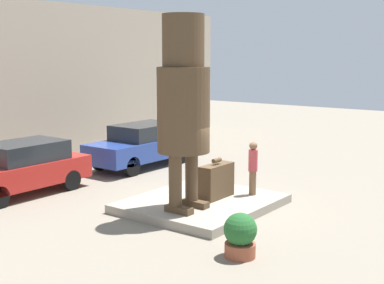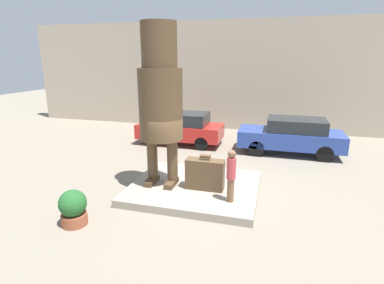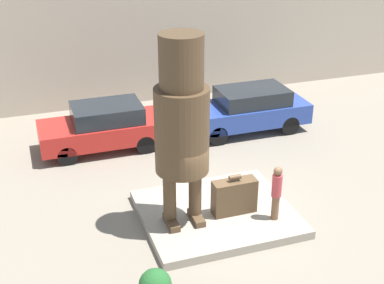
{
  "view_description": "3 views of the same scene",
  "coord_description": "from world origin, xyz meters",
  "px_view_note": "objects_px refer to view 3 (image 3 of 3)",
  "views": [
    {
      "loc": [
        -12.08,
        -8.74,
        4.38
      ],
      "look_at": [
        -0.61,
        -0.11,
        2.01
      ],
      "focal_mm": 50.0,
      "sensor_mm": 36.0,
      "label": 1
    },
    {
      "loc": [
        2.42,
        -8.98,
        4.35
      ],
      "look_at": [
        -0.15,
        0.19,
        1.66
      ],
      "focal_mm": 28.0,
      "sensor_mm": 36.0,
      "label": 2
    },
    {
      "loc": [
        -4.77,
        -11.81,
        8.44
      ],
      "look_at": [
        -0.65,
        0.28,
        2.34
      ],
      "focal_mm": 50.0,
      "sensor_mm": 36.0,
      "label": 3
    }
  ],
  "objects_px": {
    "giant_suitcase": "(234,196)",
    "parked_car_red": "(103,126)",
    "statue_figure": "(182,119)",
    "parked_car_blue": "(248,109)",
    "tourist": "(276,191)"
  },
  "relations": [
    {
      "from": "statue_figure",
      "to": "giant_suitcase",
      "type": "bearing_deg",
      "value": -2.32
    },
    {
      "from": "statue_figure",
      "to": "giant_suitcase",
      "type": "distance_m",
      "value": 2.91
    },
    {
      "from": "parked_car_red",
      "to": "parked_car_blue",
      "type": "height_order",
      "value": "parked_car_blue"
    },
    {
      "from": "statue_figure",
      "to": "parked_car_red",
      "type": "relative_size",
      "value": 1.19
    },
    {
      "from": "statue_figure",
      "to": "giant_suitcase",
      "type": "xyz_separation_m",
      "value": [
        1.48,
        -0.06,
        -2.51
      ]
    },
    {
      "from": "statue_figure",
      "to": "parked_car_red",
      "type": "bearing_deg",
      "value": 101.29
    },
    {
      "from": "statue_figure",
      "to": "tourist",
      "type": "distance_m",
      "value": 3.3
    },
    {
      "from": "tourist",
      "to": "parked_car_blue",
      "type": "distance_m",
      "value": 6.41
    },
    {
      "from": "parked_car_blue",
      "to": "tourist",
      "type": "bearing_deg",
      "value": 72.64
    },
    {
      "from": "tourist",
      "to": "parked_car_blue",
      "type": "relative_size",
      "value": 0.34
    },
    {
      "from": "parked_car_red",
      "to": "parked_car_blue",
      "type": "bearing_deg",
      "value": 177.84
    },
    {
      "from": "statue_figure",
      "to": "parked_car_red",
      "type": "xyz_separation_m",
      "value": [
        -1.12,
        5.59,
        -2.39
      ]
    },
    {
      "from": "giant_suitcase",
      "to": "parked_car_red",
      "type": "relative_size",
      "value": 0.28
    },
    {
      "from": "parked_car_red",
      "to": "giant_suitcase",
      "type": "bearing_deg",
      "value": 114.66
    },
    {
      "from": "tourist",
      "to": "parked_car_red",
      "type": "xyz_separation_m",
      "value": [
        -3.52,
        6.32,
        -0.25
      ]
    }
  ]
}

